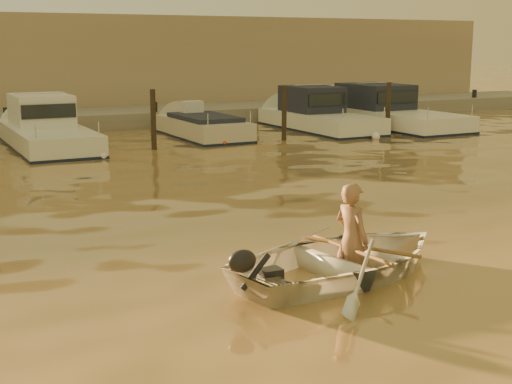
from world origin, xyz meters
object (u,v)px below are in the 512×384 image
moored_boat_2 (46,129)px  moored_boat_3 (202,131)px  moored_boat_5 (386,111)px  dinghy (346,258)px  person (351,239)px  moored_boat_4 (320,115)px  waterfront_building (68,66)px

moored_boat_2 → moored_boat_3: moored_boat_2 is taller
moored_boat_2 → moored_boat_5: bearing=0.0°
dinghy → moored_boat_3: bearing=-26.3°
moored_boat_5 → dinghy: bearing=-128.9°
person → moored_boat_4: size_ratio=0.24×
moored_boat_2 → moored_boat_5: (14.39, 0.00, 0.00)m
person → moored_boat_4: bearing=-41.5°
moored_boat_4 → moored_boat_5: 3.38m
moored_boat_4 → waterfront_building: 13.55m
moored_boat_4 → moored_boat_5: same height
moored_boat_5 → moored_boat_3: bearing=180.0°
dinghy → waterfront_building: size_ratio=0.08×
dinghy → moored_boat_4: size_ratio=0.53×
moored_boat_2 → moored_boat_4: 11.01m
moored_boat_2 → person: bearing=-85.2°
dinghy → moored_boat_5: moored_boat_5 is taller
moored_boat_4 → waterfront_building: bearing=125.0°
moored_boat_5 → waterfront_building: (-11.09, 11.00, 1.77)m
dinghy → moored_boat_4: 18.96m
moored_boat_4 → person: bearing=-120.7°
moored_boat_3 → moored_boat_5: size_ratio=0.65×
dinghy → moored_boat_2: size_ratio=0.49×
moored_boat_2 → waterfront_building: waterfront_building is taller
moored_boat_4 → waterfront_building: waterfront_building is taller
moored_boat_5 → waterfront_building: waterfront_building is taller
person → moored_boat_3: person is taller
moored_boat_3 → moored_boat_4: bearing=0.0°
dinghy → moored_boat_5: size_ratio=0.42×
person → moored_boat_3: 16.84m
moored_boat_2 → moored_boat_5: size_ratio=0.86×
moored_boat_3 → moored_boat_5: bearing=0.0°
moored_boat_2 → moored_boat_4: same height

